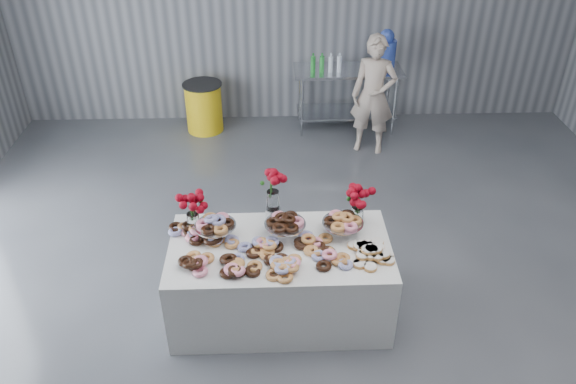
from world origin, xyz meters
name	(u,v)px	position (x,y,z in m)	size (l,w,h in m)	color
ground	(320,344)	(0.00, 0.00, 0.00)	(9.00, 9.00, 0.00)	#3D4046
room_walls	(289,42)	(-0.27, 0.07, 2.64)	(8.04, 9.04, 4.02)	slate
display_table	(280,279)	(-0.34, 0.42, 0.38)	(1.90, 1.00, 0.75)	white
prep_table	(347,88)	(0.70, 4.10, 0.62)	(1.50, 0.60, 0.90)	silver
donut_mounds	(280,246)	(-0.34, 0.37, 0.80)	(1.80, 0.80, 0.09)	#CD8B4B
cake_stand_left	(215,224)	(-0.89, 0.57, 0.89)	(0.36, 0.36, 0.17)	silver
cake_stand_mid	(285,223)	(-0.29, 0.57, 0.89)	(0.36, 0.36, 0.17)	silver
cake_stand_right	(343,221)	(0.21, 0.58, 0.89)	(0.36, 0.36, 0.17)	silver
danish_pile	(371,251)	(0.41, 0.28, 0.81)	(0.48, 0.48, 0.11)	silver
bouquet_left	(191,203)	(-1.09, 0.67, 1.05)	(0.26, 0.26, 0.42)	white
bouquet_right	(359,196)	(0.36, 0.73, 1.05)	(0.26, 0.26, 0.42)	white
bouquet_center	(273,187)	(-0.39, 0.77, 1.13)	(0.26, 0.26, 0.57)	silver
water_jug	(386,51)	(1.20, 4.10, 1.15)	(0.28, 0.28, 0.55)	blue
drink_bottles	(326,63)	(0.38, 4.00, 1.04)	(0.54, 0.08, 0.27)	#268C33
person	(374,95)	(0.96, 3.44, 0.79)	(0.58, 0.38, 1.58)	#CC8C93
trash_barrel	(204,107)	(-1.34, 4.10, 0.36)	(0.56, 0.56, 0.71)	gold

